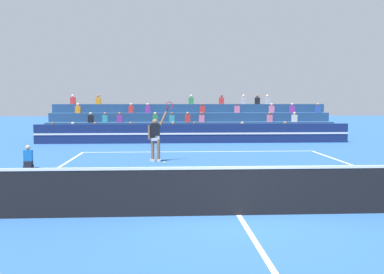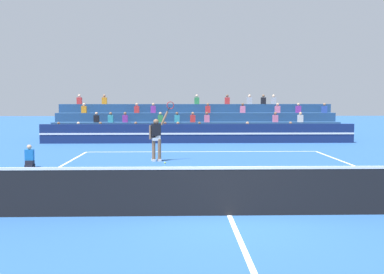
{
  "view_description": "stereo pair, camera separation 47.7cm",
  "coord_description": "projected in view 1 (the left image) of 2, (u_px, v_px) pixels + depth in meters",
  "views": [
    {
      "loc": [
        -1.54,
        -9.39,
        2.47
      ],
      "look_at": [
        -0.6,
        7.16,
        1.1
      ],
      "focal_mm": 42.0,
      "sensor_mm": 36.0,
      "label": 1
    },
    {
      "loc": [
        -1.06,
        -9.41,
        2.47
      ],
      "look_at": [
        -0.6,
        7.16,
        1.1
      ],
      "focal_mm": 42.0,
      "sensor_mm": 36.0,
      "label": 2
    }
  ],
  "objects": [
    {
      "name": "sponsor_banner_wall",
      "position": [
        194.0,
        134.0,
        25.73
      ],
      "size": [
        18.0,
        0.26,
        1.1
      ],
      "color": "navy",
      "rests_on": "ground"
    },
    {
      "name": "tennis_net",
      "position": [
        239.0,
        190.0,
        9.59
      ],
      "size": [
        12.0,
        0.1,
        1.1
      ],
      "color": "slate",
      "rests_on": "ground"
    },
    {
      "name": "ground_plane",
      "position": [
        239.0,
        215.0,
        9.64
      ],
      "size": [
        120.0,
        120.0,
        0.0
      ],
      "primitive_type": "plane",
      "color": "#285699"
    },
    {
      "name": "tennis_player",
      "position": [
        156.0,
        137.0,
        18.01
      ],
      "size": [
        1.05,
        0.39,
        2.46
      ],
      "color": "brown",
      "rests_on": "ground"
    },
    {
      "name": "ball_kid_courtside",
      "position": [
        28.0,
        159.0,
        16.22
      ],
      "size": [
        0.3,
        0.36,
        0.84
      ],
      "color": "black",
      "rests_on": "ground"
    },
    {
      "name": "tennis_ball",
      "position": [
        164.0,
        163.0,
        17.42
      ],
      "size": [
        0.07,
        0.07,
        0.07
      ],
      "primitive_type": "sphere",
      "color": "#C6DB33",
      "rests_on": "ground"
    },
    {
      "name": "bleacher_stand",
      "position": [
        191.0,
        125.0,
        28.86
      ],
      "size": [
        17.77,
        3.8,
        2.83
      ],
      "color": "navy",
      "rests_on": "ground"
    },
    {
      "name": "court_lines",
      "position": [
        239.0,
        215.0,
        9.64
      ],
      "size": [
        11.1,
        23.9,
        0.01
      ],
      "color": "white",
      "rests_on": "ground"
    }
  ]
}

